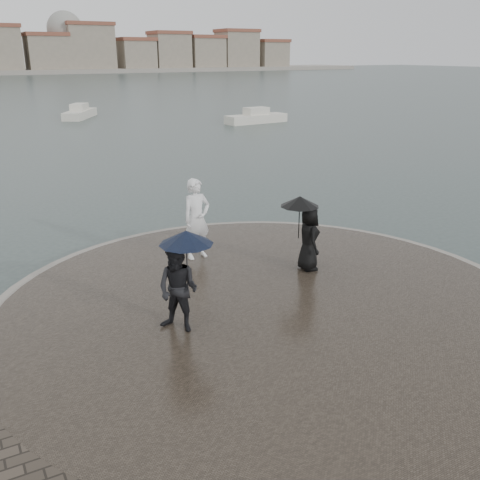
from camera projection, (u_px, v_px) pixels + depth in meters
ground at (375, 400)px, 9.22m from camera, size 400.00×400.00×0.00m
kerb_ring at (268, 311)px, 12.05m from camera, size 12.50×12.50×0.32m
quay_tip at (268, 310)px, 12.04m from camera, size 11.90×11.90×0.36m
statue at (197, 219)px, 14.30m from camera, size 0.86×0.62×2.19m
visitor_left at (180, 277)px, 10.50m from camera, size 1.32×1.19×2.04m
visitor_right at (306, 229)px, 13.49m from camera, size 1.11×1.06×1.95m
boats at (97, 125)px, 41.47m from camera, size 31.59×20.09×1.50m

